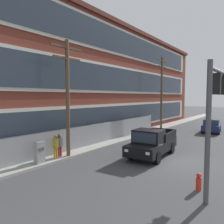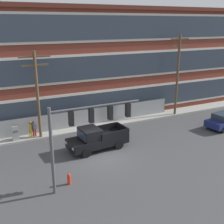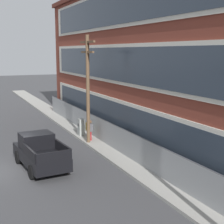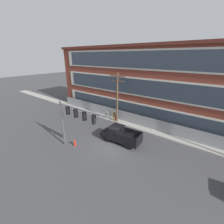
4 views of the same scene
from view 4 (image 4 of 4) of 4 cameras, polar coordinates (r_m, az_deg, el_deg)
ground_plane at (r=18.47m, az=-0.25°, el=-12.91°), size 160.00×160.00×0.00m
sidewalk_building_side at (r=23.34m, az=9.94°, el=-5.41°), size 80.00×1.97×0.16m
brick_mill_building at (r=24.99m, az=24.29°, el=8.95°), size 44.68×9.00×11.81m
chain_link_fence at (r=24.82m, az=3.54°, el=-1.33°), size 28.95×0.06×1.84m
traffic_signal_mast at (r=16.18m, az=-14.53°, el=-1.90°), size 6.02×0.43×5.59m
pickup_truck_black at (r=18.94m, az=3.11°, el=-8.70°), size 5.22×2.41×1.97m
utility_pole_near_corner at (r=22.98m, az=2.02°, el=6.10°), size 2.68×0.26×7.92m
electrical_cabinet at (r=25.54m, az=-1.79°, el=-1.12°), size 0.56×0.43×1.49m
pedestrian_near_cabinet at (r=24.60m, az=1.44°, el=-1.41°), size 0.44×0.31×1.69m
pedestrian_by_fence at (r=24.78m, az=0.81°, el=-1.24°), size 0.32×0.43×1.69m
fire_hydrant at (r=18.90m, az=-14.00°, el=-11.38°), size 0.24×0.24×0.78m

